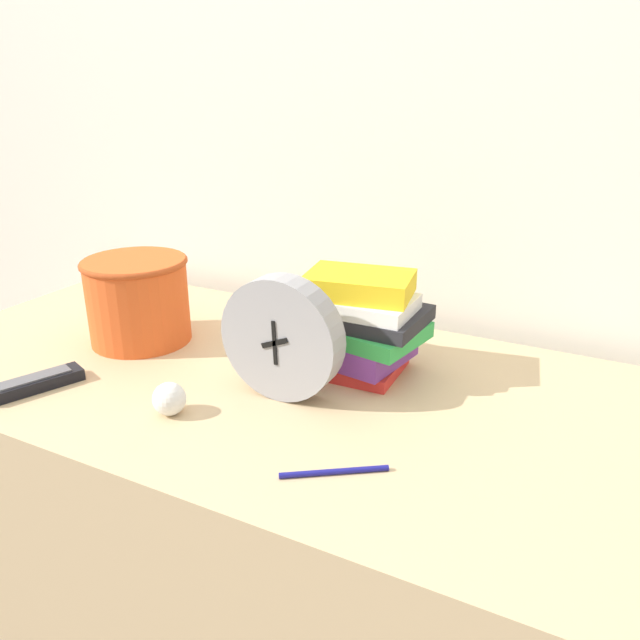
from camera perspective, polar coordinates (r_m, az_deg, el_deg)
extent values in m
cube|color=silver|center=(1.37, 3.08, 20.46)|extent=(6.00, 0.04, 2.40)
cube|color=tan|center=(1.32, -5.53, -19.07)|extent=(1.35, 0.69, 0.73)
cylinder|color=#99999E|center=(1.00, -3.48, -1.64)|extent=(0.21, 0.05, 0.21)
cylinder|color=silver|center=(0.99, -3.89, -1.92)|extent=(0.18, 0.01, 0.18)
cube|color=black|center=(0.98, -4.13, -2.09)|extent=(0.05, 0.01, 0.03)
cube|color=black|center=(0.98, -4.13, -2.09)|extent=(0.01, 0.01, 0.07)
cylinder|color=black|center=(0.98, -4.13, -2.09)|extent=(0.01, 0.01, 0.01)
cube|color=red|center=(1.13, 2.14, -3.84)|extent=(0.21, 0.15, 0.02)
cube|color=#7A3899|center=(1.12, 3.14, -2.31)|extent=(0.20, 0.18, 0.04)
cube|color=green|center=(1.10, 3.36, -0.68)|extent=(0.25, 0.19, 0.03)
cube|color=#232328|center=(1.09, 3.91, 0.56)|extent=(0.22, 0.16, 0.02)
cube|color=white|center=(1.08, 2.60, 1.73)|extent=(0.23, 0.12, 0.03)
cube|color=yellow|center=(1.07, 3.61, 3.28)|extent=(0.20, 0.15, 0.04)
cylinder|color=#E05623|center=(1.27, -16.29, 1.73)|extent=(0.19, 0.19, 0.17)
torus|color=#B3451C|center=(1.25, -16.66, 5.09)|extent=(0.20, 0.20, 0.01)
cube|color=black|center=(1.16, -24.57, -5.30)|extent=(0.10, 0.16, 0.02)
cube|color=#59595E|center=(1.15, -24.66, -4.78)|extent=(0.07, 0.12, 0.00)
sphere|color=white|center=(1.00, -13.62, -7.02)|extent=(0.05, 0.05, 0.05)
cylinder|color=navy|center=(0.85, 1.31, -13.70)|extent=(0.13, 0.09, 0.01)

